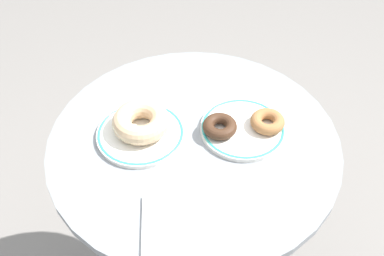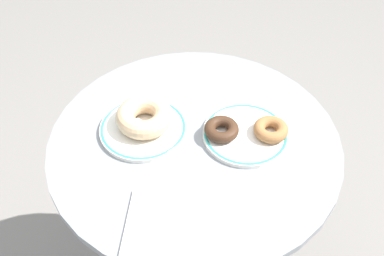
% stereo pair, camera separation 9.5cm
% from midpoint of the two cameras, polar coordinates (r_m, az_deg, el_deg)
% --- Properties ---
extents(cafe_table, '(0.62, 0.62, 0.71)m').
position_cam_midpoint_polar(cafe_table, '(1.15, -2.20, -8.47)').
color(cafe_table, gray).
rests_on(cafe_table, ground).
extents(plate_left, '(0.19, 0.19, 0.01)m').
position_cam_midpoint_polar(plate_left, '(1.01, -8.96, -0.82)').
color(plate_left, white).
rests_on(plate_left, cafe_table).
extents(plate_right, '(0.18, 0.18, 0.01)m').
position_cam_midpoint_polar(plate_right, '(1.01, 3.52, -0.22)').
color(plate_right, white).
rests_on(plate_right, cafe_table).
extents(donut_glazed, '(0.17, 0.17, 0.04)m').
position_cam_midpoint_polar(donut_glazed, '(0.99, -8.94, 0.63)').
color(donut_glazed, '#E0B789').
rests_on(donut_glazed, plate_left).
extents(donut_cinnamon, '(0.10, 0.10, 0.02)m').
position_cam_midpoint_polar(donut_cinnamon, '(1.00, 6.48, 0.72)').
color(donut_cinnamon, '#A36B3D').
rests_on(donut_cinnamon, plate_right).
extents(donut_chocolate, '(0.10, 0.10, 0.02)m').
position_cam_midpoint_polar(donut_chocolate, '(0.98, 0.65, 0.06)').
color(donut_chocolate, '#422819').
rests_on(donut_chocolate, plate_right).
extents(paper_napkin, '(0.15, 0.16, 0.01)m').
position_cam_midpoint_polar(paper_napkin, '(0.86, -4.98, -12.12)').
color(paper_napkin, white).
rests_on(paper_napkin, cafe_table).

